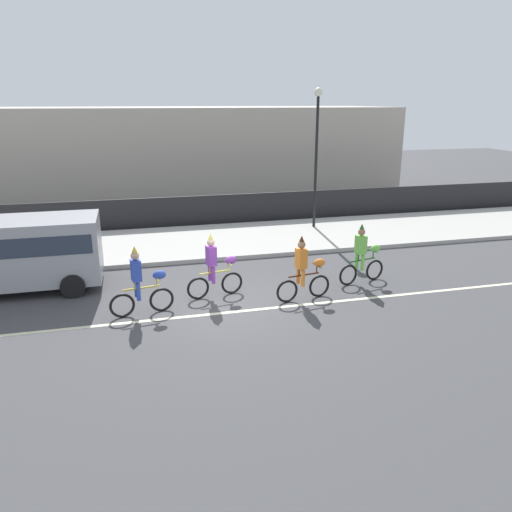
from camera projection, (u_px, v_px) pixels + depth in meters
ground_plane at (228, 305)px, 13.99m from camera, size 80.00×80.00×0.00m
road_centre_line at (232, 312)px, 13.53m from camera, size 36.00×0.14×0.01m
sidewalk_curb at (196, 242)px, 19.98m from camera, size 60.00×5.00×0.15m
fence_line at (187, 212)px, 22.48m from camera, size 40.00×0.08×1.40m
building_backdrop at (156, 152)px, 29.70m from camera, size 28.00×8.00×5.13m
parade_cyclist_cobalt at (141, 285)px, 13.16m from camera, size 1.71×0.52×1.92m
parade_cyclist_purple at (215, 269)px, 14.38m from camera, size 1.70×0.54×1.92m
parade_cyclist_orange at (304, 272)px, 14.15m from camera, size 1.71×0.53×1.92m
parade_cyclist_lime at (363, 257)px, 15.50m from camera, size 1.69×0.58×1.92m
parked_van_grey at (14, 250)px, 14.72m from camera, size 5.00×2.22×2.18m
street_lamp_post at (317, 138)px, 20.97m from camera, size 0.36×0.36×5.86m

